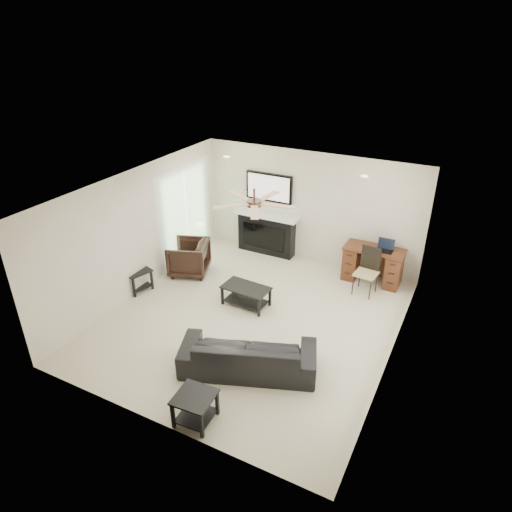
# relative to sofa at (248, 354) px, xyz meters

# --- Properties ---
(room_shell) EXTENTS (5.50, 5.54, 2.52)m
(room_shell) POSITION_rel_sofa_xyz_m (-0.39, 1.30, 1.38)
(room_shell) COLOR beige
(room_shell) RESTS_ON ground
(sofa) EXTENTS (2.27, 1.51, 0.62)m
(sofa) POSITION_rel_sofa_xyz_m (0.00, 0.00, 0.00)
(sofa) COLOR black
(sofa) RESTS_ON ground
(armchair) EXTENTS (1.05, 1.03, 0.75)m
(armchair) POSITION_rel_sofa_xyz_m (-2.60, 2.15, 0.06)
(armchair) COLOR black
(armchair) RESTS_ON ground
(coffee_table) EXTENTS (0.93, 0.55, 0.40)m
(coffee_table) POSITION_rel_sofa_xyz_m (-0.90, 1.60, -0.11)
(coffee_table) COLOR black
(coffee_table) RESTS_ON ground
(end_table_near) EXTENTS (0.56, 0.56, 0.45)m
(end_table_near) POSITION_rel_sofa_xyz_m (-0.15, -1.25, -0.08)
(end_table_near) COLOR black
(end_table_near) RESTS_ON ground
(end_table_left) EXTENTS (0.63, 0.63, 0.45)m
(end_table_left) POSITION_rel_sofa_xyz_m (-3.15, 1.10, -0.08)
(end_table_left) COLOR black
(end_table_left) RESTS_ON ground
(fireplace_unit) EXTENTS (1.52, 0.34, 1.91)m
(fireplace_unit) POSITION_rel_sofa_xyz_m (-1.55, 3.80, 0.65)
(fireplace_unit) COLOR black
(fireplace_unit) RESTS_ON ground
(desk) EXTENTS (1.22, 0.56, 0.76)m
(desk) POSITION_rel_sofa_xyz_m (1.02, 3.62, 0.07)
(desk) COLOR #411F10
(desk) RESTS_ON ground
(desk_chair) EXTENTS (0.46, 0.48, 0.97)m
(desk_chair) POSITION_rel_sofa_xyz_m (1.02, 3.07, 0.18)
(desk_chair) COLOR black
(desk_chair) RESTS_ON ground
(laptop) EXTENTS (0.33, 0.24, 0.23)m
(laptop) POSITION_rel_sofa_xyz_m (1.22, 3.60, 0.57)
(laptop) COLOR black
(laptop) RESTS_ON desk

